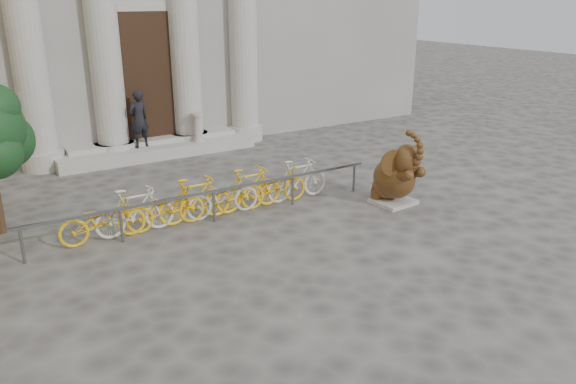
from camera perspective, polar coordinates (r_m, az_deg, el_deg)
ground at (r=9.77m, az=5.96°, el=-9.10°), size 80.00×80.00×0.00m
entrance_steps at (r=17.57m, az=-13.04°, el=4.17°), size 6.00×1.20×0.36m
elephant_statue at (r=13.24m, az=10.90°, el=1.53°), size 1.22×1.38×1.82m
bike_rack at (r=12.30m, az=-8.10°, el=-0.48°), size 8.00×0.53×1.00m
pedestrian at (r=17.13m, az=-14.92°, el=7.17°), size 0.70×0.56×1.69m
balustrade_post at (r=17.56m, az=-9.14°, el=6.40°), size 0.36×0.36×0.89m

